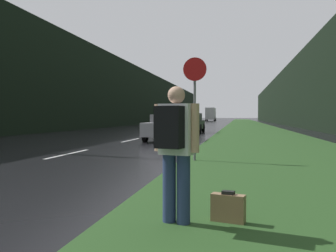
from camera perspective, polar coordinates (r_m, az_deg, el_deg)
grass_verge at (r=42.21m, az=13.10°, el=-0.19°), size 6.00×240.00×0.02m
lane_stripe_b at (r=12.36m, az=-15.68°, el=-4.32°), size 0.12×3.00×0.01m
lane_stripe_c at (r=18.85m, az=-6.00°, el=-2.27°), size 0.12×3.00×0.01m
lane_stripe_d at (r=25.61m, az=-1.35°, el=-1.26°), size 0.12×3.00×0.01m
lane_stripe_e at (r=32.47m, az=1.34°, el=-0.67°), size 0.12×3.00×0.01m
treeline_far_side at (r=54.52m, az=-5.35°, el=4.74°), size 2.00×140.00×8.61m
treeline_near_side at (r=52.77m, az=19.32°, el=4.54°), size 2.00×140.00×8.18m
stop_sign at (r=9.99m, az=4.31°, el=4.45°), size 0.66×0.07×2.90m
hitchhiker_with_backpack at (r=4.07m, az=1.13°, el=-3.12°), size 0.54×0.46×1.60m
suitcase at (r=4.32m, az=9.63°, el=-12.90°), size 0.41×0.22×0.38m
car_passing_near at (r=18.46m, az=-0.01°, el=-0.18°), size 1.92×4.33×1.35m
car_passing_far at (r=27.18m, az=3.63°, el=0.49°), size 1.93×4.07×1.50m
car_oncoming at (r=55.16m, az=3.37°, el=1.03°), size 1.98×4.05×1.52m
delivery_truck at (r=99.06m, az=6.87°, el=1.91°), size 2.63×7.39×3.64m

